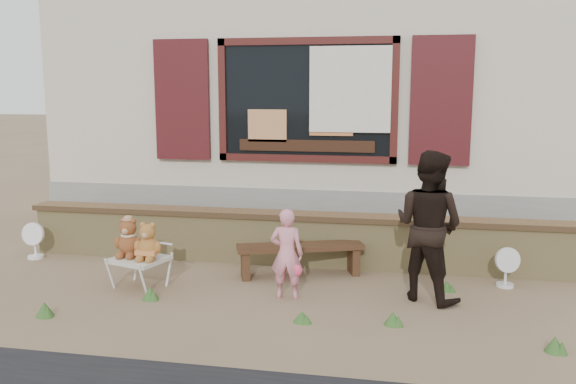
% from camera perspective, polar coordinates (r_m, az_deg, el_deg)
% --- Properties ---
extents(ground, '(80.00, 80.00, 0.00)m').
position_cam_1_polar(ground, '(6.92, -0.95, -9.02)').
color(ground, brown).
rests_on(ground, ground).
extents(shopfront, '(8.04, 5.13, 4.00)m').
position_cam_1_polar(shopfront, '(10.99, 3.88, 8.54)').
color(shopfront, '#BEB199').
rests_on(shopfront, ground).
extents(brick_wall, '(7.10, 0.36, 0.67)m').
position_cam_1_polar(brick_wall, '(7.77, 0.56, -4.30)').
color(brick_wall, tan).
rests_on(brick_wall, ground).
extents(bench, '(1.52, 0.79, 0.38)m').
position_cam_1_polar(bench, '(7.30, 1.15, -5.72)').
color(bench, '#372213').
rests_on(bench, ground).
extents(folding_chair, '(0.68, 0.64, 0.34)m').
position_cam_1_polar(folding_chair, '(7.08, -13.74, -6.23)').
color(folding_chair, beige).
rests_on(folding_chair, ground).
extents(teddy_bear_left, '(0.40, 0.37, 0.45)m').
position_cam_1_polar(teddy_bear_left, '(7.10, -14.67, -4.06)').
color(teddy_bear_left, brown).
rests_on(teddy_bear_left, folding_chair).
extents(teddy_bear_right, '(0.38, 0.35, 0.43)m').
position_cam_1_polar(teddy_bear_right, '(6.92, -12.95, -4.44)').
color(teddy_bear_right, brown).
rests_on(teddy_bear_right, folding_chair).
extents(child, '(0.36, 0.23, 0.98)m').
position_cam_1_polar(child, '(6.49, -0.12, -5.80)').
color(child, pink).
rests_on(child, ground).
extents(adult, '(0.98, 0.92, 1.59)m').
position_cam_1_polar(adult, '(6.55, 13.02, -3.12)').
color(adult, black).
rests_on(adult, ground).
extents(fan_left, '(0.30, 0.21, 0.49)m').
position_cam_1_polar(fan_left, '(8.70, -22.61, -4.18)').
color(fan_left, white).
rests_on(fan_left, ground).
extents(fan_right, '(0.30, 0.20, 0.46)m').
position_cam_1_polar(fan_right, '(7.34, 19.72, -6.61)').
color(fan_right, silver).
rests_on(fan_right, ground).
extents(grass_tufts, '(4.92, 1.70, 0.15)m').
position_cam_1_polar(grass_tufts, '(6.09, 0.45, -11.03)').
color(grass_tufts, '#345C25').
rests_on(grass_tufts, ground).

